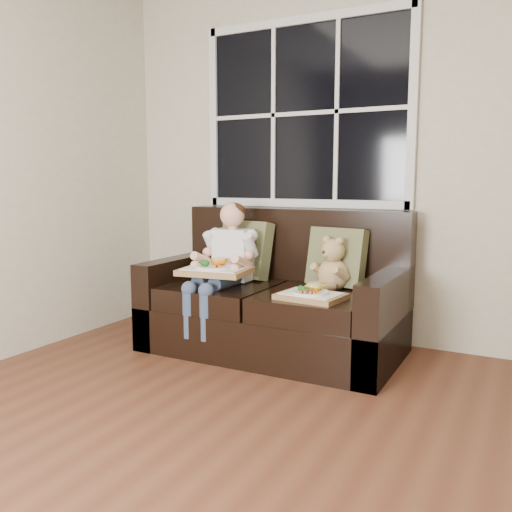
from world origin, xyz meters
The scene contains 9 objects.
room_walls centered at (0.00, 0.00, 1.59)m, with size 4.52×5.02×2.71m.
window_back centered at (-0.77, 2.48, 1.65)m, with size 1.62×0.04×1.37m.
loveseat centered at (-0.77, 2.02, 0.31)m, with size 1.70×0.92×0.96m.
pillow_left centered at (-1.10, 2.17, 0.66)m, with size 0.45×0.27×0.43m.
pillow_right centered at (-0.39, 2.17, 0.65)m, with size 0.41×0.23×0.41m.
child centered at (-1.10, 1.90, 0.64)m, with size 0.38×0.60×0.86m.
teddy_bear centered at (-0.38, 2.06, 0.59)m, with size 0.26×0.30×0.36m.
tray_left centered at (-1.09, 1.73, 0.58)m, with size 0.48×0.39×0.10m.
tray_right centered at (-0.39, 1.71, 0.48)m, with size 0.41×0.34×0.09m.
Camera 1 is at (0.81, -1.30, 1.17)m, focal length 38.00 mm.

